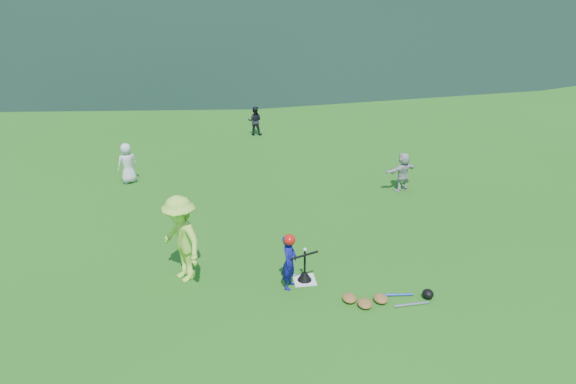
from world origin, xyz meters
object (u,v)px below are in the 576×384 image
at_px(batter_child, 289,262).
at_px(fielder_b, 255,121).
at_px(home_plate, 304,280).
at_px(batting_tee, 305,275).
at_px(fielder_a, 127,163).
at_px(adult_coach, 181,239).
at_px(equipment_pile, 381,299).
at_px(fielder_d, 403,172).

distance_m(batter_child, fielder_b, 9.85).
xyz_separation_m(home_plate, batting_tee, (0.00, 0.00, 0.12)).
bearing_deg(fielder_a, adult_coach, 82.62).
relative_size(fielder_a, batting_tee, 1.74).
bearing_deg(home_plate, equipment_pile, -34.63).
relative_size(home_plate, fielder_b, 0.43).
height_order(adult_coach, fielder_d, adult_coach).
distance_m(fielder_b, fielder_d, 6.60).
distance_m(fielder_b, equipment_pile, 10.73).
xyz_separation_m(batter_child, fielder_a, (-3.86, 5.99, 0.01)).
bearing_deg(batting_tee, adult_coach, 170.08).
xyz_separation_m(fielder_b, equipment_pile, (1.57, -10.61, -0.46)).
relative_size(fielder_a, fielder_d, 1.06).
distance_m(fielder_a, batting_tee, 7.19).
bearing_deg(fielder_a, equipment_pile, 104.22).
xyz_separation_m(fielder_d, equipment_pile, (-2.11, -5.13, -0.49)).
relative_size(home_plate, fielder_d, 0.40).
distance_m(adult_coach, equipment_pile, 4.15).
bearing_deg(home_plate, adult_coach, 170.08).
height_order(fielder_a, fielder_b, fielder_a).
bearing_deg(batter_child, home_plate, -36.37).
height_order(home_plate, equipment_pile, equipment_pile).
bearing_deg(home_plate, fielder_a, 125.87).
bearing_deg(fielder_a, home_plate, 100.62).
xyz_separation_m(batting_tee, equipment_pile, (1.35, -0.94, -0.06)).
height_order(fielder_a, fielder_d, fielder_a).
bearing_deg(fielder_a, batter_child, 97.56).
bearing_deg(home_plate, batting_tee, 0.00).
distance_m(home_plate, fielder_b, 9.69).
height_order(home_plate, adult_coach, adult_coach).
relative_size(home_plate, batter_child, 0.39).
xyz_separation_m(fielder_b, fielder_d, (3.67, -5.48, 0.03)).
height_order(fielder_a, batting_tee, fielder_a).
distance_m(home_plate, batting_tee, 0.12).
xyz_separation_m(fielder_a, fielder_d, (7.66, -1.62, -0.03)).
bearing_deg(adult_coach, fielder_a, 165.85).
relative_size(batter_child, equipment_pile, 0.65).
xyz_separation_m(fielder_a, batting_tee, (4.20, -5.81, -0.46)).
xyz_separation_m(fielder_a, equipment_pile, (5.56, -6.75, -0.52)).
bearing_deg(batting_tee, home_plate, 0.00).
height_order(batter_child, adult_coach, adult_coach).
xyz_separation_m(adult_coach, fielder_d, (5.93, 3.76, -0.38)).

